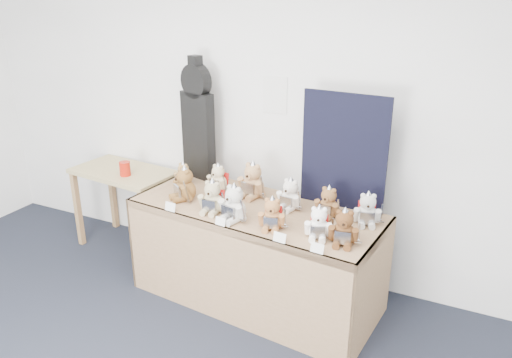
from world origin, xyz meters
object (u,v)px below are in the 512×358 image
at_px(teddy_front_left, 212,198).
at_px(teddy_front_right, 272,215).
at_px(teddy_front_far_left, 184,185).
at_px(teddy_front_far_right, 319,224).
at_px(side_table, 124,183).
at_px(teddy_back_far_left, 183,175).
at_px(teddy_back_centre_right, 290,195).
at_px(display_table, 250,232).
at_px(guitar_case, 198,120).
at_px(teddy_front_centre, 234,205).
at_px(teddy_back_right, 328,203).
at_px(teddy_back_left, 218,179).
at_px(teddy_back_end, 367,210).
at_px(red_cup, 125,169).
at_px(teddy_back_centre_left, 252,182).
at_px(teddy_front_end, 344,229).

height_order(teddy_front_left, teddy_front_right, teddy_front_left).
bearing_deg(teddy_front_far_left, teddy_front_far_right, 27.43).
xyz_separation_m(side_table, teddy_front_far_left, (0.91, -0.35, 0.26)).
bearing_deg(teddy_back_far_left, teddy_front_left, -25.92).
distance_m(teddy_front_far_right, teddy_back_centre_right, 0.49).
bearing_deg(teddy_front_left, display_table, 22.26).
distance_m(guitar_case, teddy_front_centre, 1.01).
xyz_separation_m(display_table, teddy_front_left, (-0.25, -0.12, 0.28)).
bearing_deg(teddy_back_right, teddy_back_left, -177.39).
relative_size(teddy_front_right, teddy_back_centre_right, 0.96).
xyz_separation_m(teddy_front_left, teddy_back_end, (1.08, 0.30, -0.01)).
bearing_deg(teddy_back_end, guitar_case, 153.39).
xyz_separation_m(teddy_front_centre, teddy_back_end, (0.87, 0.35, -0.02)).
distance_m(red_cup, teddy_front_far_left, 0.84).
height_order(teddy_back_left, teddy_back_centre_left, teddy_back_centre_left).
bearing_deg(teddy_back_end, teddy_front_far_right, -141.23).
distance_m(teddy_front_far_left, teddy_front_far_right, 1.17).
distance_m(display_table, teddy_front_far_right, 0.67).
bearing_deg(display_table, teddy_front_far_left, -172.83).
relative_size(display_table, teddy_front_end, 7.27).
xyz_separation_m(teddy_back_centre_right, teddy_back_right, (0.30, -0.01, -0.00)).
bearing_deg(teddy_back_centre_left, guitar_case, 172.49).
height_order(teddy_front_far_right, teddy_back_right, teddy_back_right).
bearing_deg(teddy_back_end, teddy_back_centre_right, 163.21).
xyz_separation_m(teddy_front_far_left, teddy_back_far_left, (-0.18, 0.26, -0.03)).
height_order(red_cup, teddy_back_left, teddy_back_left).
relative_size(side_table, teddy_front_far_left, 3.31).
distance_m(red_cup, teddy_back_centre_left, 1.26).
relative_size(guitar_case, red_cup, 8.15).
xyz_separation_m(teddy_front_far_left, teddy_front_left, (0.32, -0.11, -0.01)).
relative_size(teddy_front_far_left, teddy_back_right, 1.14).
bearing_deg(teddy_back_centre_left, teddy_front_end, -17.01).
height_order(side_table, teddy_back_end, teddy_back_end).
xyz_separation_m(teddy_front_far_left, teddy_back_right, (1.11, 0.19, -0.02)).
bearing_deg(teddy_front_end, teddy_front_far_right, 166.00).
bearing_deg(teddy_front_end, teddy_back_right, 112.37).
distance_m(teddy_front_far_left, teddy_back_centre_left, 0.54).
relative_size(guitar_case, teddy_back_left, 4.21).
xyz_separation_m(side_table, guitar_case, (0.76, 0.13, 0.66)).
height_order(side_table, teddy_back_right, teddy_back_right).
height_order(teddy_front_centre, teddy_back_centre_right, teddy_front_centre).
distance_m(teddy_back_centre_right, teddy_back_right, 0.30).
bearing_deg(teddy_back_end, teddy_front_left, 179.25).
bearing_deg(teddy_front_far_right, teddy_front_right, 167.77).
distance_m(red_cup, teddy_front_centre, 1.39).
height_order(teddy_front_right, teddy_back_centre_right, teddy_back_centre_right).
height_order(teddy_front_right, teddy_back_left, teddy_front_right).
bearing_deg(teddy_back_end, teddy_back_left, 159.54).
height_order(teddy_front_far_left, teddy_back_centre_left, teddy_back_centre_left).
distance_m(teddy_front_centre, teddy_back_right, 0.68).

